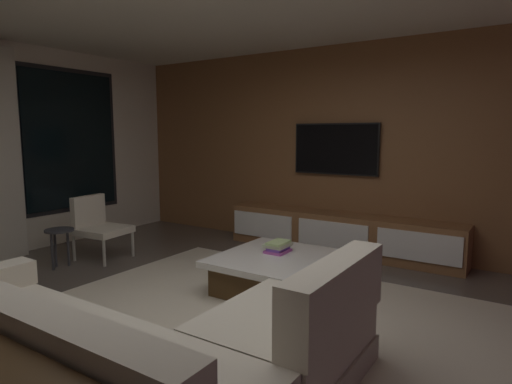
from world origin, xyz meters
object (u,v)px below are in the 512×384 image
object	(u,v)px
accent_chair_near_window	(98,224)
media_console	(342,235)
book_stack_on_coffee_table	(278,247)
mounted_tv	(336,149)
side_stool	(59,236)
coffee_table	(280,273)
sectional_couch	(131,358)

from	to	relation	value
accent_chair_near_window	media_console	distance (m)	3.11
book_stack_on_coffee_table	mounted_tv	size ratio (longest dim) A/B	0.24
book_stack_on_coffee_table	mounted_tv	world-z (taller)	mounted_tv
accent_chair_near_window	media_console	size ratio (longest dim) A/B	0.25
book_stack_on_coffee_table	side_stool	size ratio (longest dim) A/B	0.61
coffee_table	mounted_tv	size ratio (longest dim) A/B	0.99
side_stool	sectional_couch	bearing A→B (deg)	-115.44
sectional_couch	accent_chair_near_window	xyz separation A→B (m)	(1.81, 2.70, 0.14)
coffee_table	book_stack_on_coffee_table	bearing A→B (deg)	38.70
coffee_table	accent_chair_near_window	size ratio (longest dim) A/B	1.49
mounted_tv	media_console	bearing A→B (deg)	-132.37
book_stack_on_coffee_table	mounted_tv	bearing A→B (deg)	4.00
book_stack_on_coffee_table	side_stool	distance (m)	2.58
side_stool	media_console	bearing A→B (deg)	-46.63
coffee_table	side_stool	size ratio (longest dim) A/B	2.52
book_stack_on_coffee_table	mounted_tv	xyz separation A→B (m)	(1.70, 0.12, 0.93)
book_stack_on_coffee_table	media_console	world-z (taller)	media_console
side_stool	media_console	world-z (taller)	media_console
sectional_couch	book_stack_on_coffee_table	size ratio (longest dim) A/B	8.84
accent_chair_near_window	side_stool	world-z (taller)	accent_chair_near_window
sectional_couch	media_console	xyz separation A→B (m)	(3.67, 0.22, -0.04)
coffee_table	mounted_tv	xyz separation A→B (m)	(1.82, 0.22, 1.16)
book_stack_on_coffee_table	media_console	bearing A→B (deg)	-3.01
book_stack_on_coffee_table	media_console	xyz separation A→B (m)	(1.52, -0.08, -0.17)
coffee_table	mounted_tv	world-z (taller)	mounted_tv
coffee_table	media_console	bearing A→B (deg)	0.64
accent_chair_near_window	mounted_tv	distance (m)	3.20
coffee_table	media_console	distance (m)	1.64
book_stack_on_coffee_table	accent_chair_near_window	size ratio (longest dim) A/B	0.36
side_stool	media_console	size ratio (longest dim) A/B	0.15
mounted_tv	sectional_couch	bearing A→B (deg)	-173.81
sectional_couch	side_stool	size ratio (longest dim) A/B	5.43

